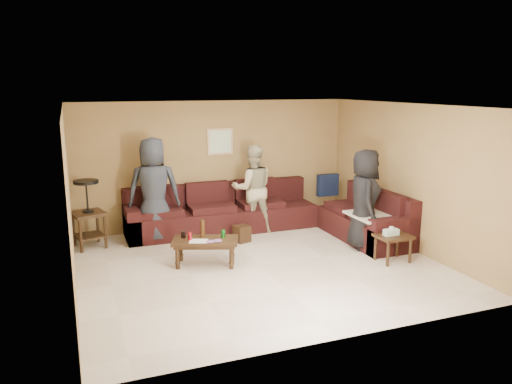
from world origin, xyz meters
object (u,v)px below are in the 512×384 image
at_px(end_table_left, 88,213).
at_px(person_right, 364,199).
at_px(person_left, 154,190).
at_px(person_middle, 253,189).
at_px(coffee_table, 205,243).
at_px(sectional_sofa, 271,217).
at_px(side_table_right, 393,238).
at_px(waste_bin, 242,234).

xyz_separation_m(end_table_left, person_right, (4.48, -1.70, 0.24)).
distance_m(person_left, person_middle, 1.88).
xyz_separation_m(coffee_table, person_right, (2.80, -0.15, 0.51)).
relative_size(end_table_left, person_right, 0.69).
bearing_deg(person_middle, sectional_sofa, 138.73).
height_order(side_table_right, person_middle, person_middle).
height_order(coffee_table, end_table_left, end_table_left).
distance_m(person_left, person_right, 3.73).
distance_m(sectional_sofa, person_right, 1.86).
bearing_deg(side_table_right, end_table_left, 151.49).
relative_size(person_middle, person_right, 0.97).
relative_size(waste_bin, person_left, 0.16).
height_order(end_table_left, side_table_right, end_table_left).
height_order(coffee_table, side_table_right, coffee_table).
relative_size(sectional_sofa, waste_bin, 15.54).
xyz_separation_m(waste_bin, person_left, (-1.46, 0.62, 0.80)).
bearing_deg(end_table_left, waste_bin, -13.67).
bearing_deg(person_right, person_middle, 63.31).
distance_m(waste_bin, person_right, 2.27).
xyz_separation_m(sectional_sofa, person_left, (-2.14, 0.36, 0.63)).
relative_size(end_table_left, person_left, 0.63).
relative_size(coffee_table, end_table_left, 0.94).
xyz_separation_m(coffee_table, waste_bin, (0.93, 0.92, -0.21)).
height_order(end_table_left, person_left, person_left).
bearing_deg(waste_bin, end_table_left, 166.33).
xyz_separation_m(person_middle, person_right, (1.45, -1.64, 0.02)).
height_order(coffee_table, person_left, person_left).
height_order(waste_bin, person_left, person_left).
distance_m(coffee_table, person_right, 2.85).
distance_m(end_table_left, waste_bin, 2.72).
height_order(sectional_sofa, person_middle, person_middle).
height_order(side_table_right, person_right, person_right).
relative_size(waste_bin, person_right, 0.17).
distance_m(coffee_table, person_left, 1.73).
bearing_deg(side_table_right, person_right, 94.88).
bearing_deg(person_middle, end_table_left, 8.04).
bearing_deg(coffee_table, person_right, -2.96).
bearing_deg(person_middle, coffee_table, 56.99).
bearing_deg(person_middle, person_right, 140.65).
bearing_deg(coffee_table, person_middle, 47.85).
distance_m(waste_bin, person_left, 1.78).
distance_m(end_table_left, person_left, 1.19).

